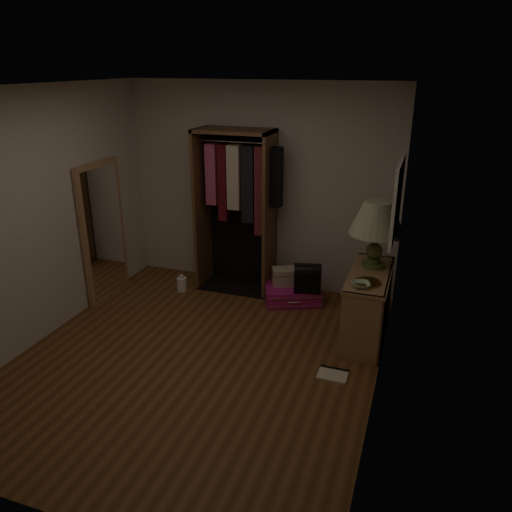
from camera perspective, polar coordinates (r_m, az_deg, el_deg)
name	(u,v)px	position (r m, az deg, el deg)	size (l,w,h in m)	color
ground	(197,359)	(5.17, -6.74, -11.57)	(4.00, 4.00, 0.00)	brown
room_walls	(200,215)	(4.54, -6.46, 4.64)	(3.52, 4.02, 2.60)	beige
console_bookshelf	(368,302)	(5.49, 12.64, -5.18)	(0.42, 1.12, 0.75)	#9D724C
open_wardrobe	(239,197)	(6.25, -1.90, 6.75)	(1.08, 0.50, 2.05)	brown
floor_mirror	(103,231)	(6.40, -17.05, 2.71)	(0.06, 0.80, 1.70)	#AB7C53
pink_suitcase	(292,294)	(6.22, 4.10, -4.34)	(0.81, 0.71, 0.21)	#BC1675
train_case	(285,276)	(6.20, 3.32, -2.32)	(0.37, 0.32, 0.22)	#BCAD8F
black_bag	(307,277)	(6.01, 5.90, -2.40)	(0.36, 0.28, 0.35)	black
table_lamp	(377,219)	(5.31, 13.68, 4.08)	(0.63, 0.63, 0.72)	#48592B
brass_tray	(367,282)	(5.06, 12.60, -2.96)	(0.35, 0.35, 0.02)	#9D703C
ceramic_bowl	(361,285)	(4.96, 11.88, -3.23)	(0.18, 0.18, 0.04)	#B2D5B9
white_jug	(182,284)	(6.56, -8.46, -3.19)	(0.14, 0.14, 0.23)	white
floor_book	(333,374)	(4.95, 8.81, -13.16)	(0.28, 0.23, 0.03)	silver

